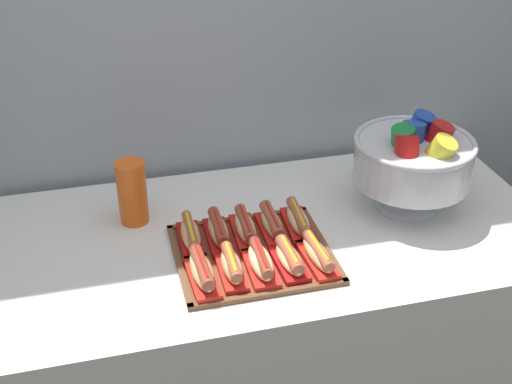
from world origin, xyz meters
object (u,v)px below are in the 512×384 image
hot_dog_1 (232,267)px  hot_dog_3 (289,259)px  hot_dog_0 (202,271)px  hot_dog_2 (261,263)px  hot_dog_4 (317,255)px  hot_dog_8 (272,224)px  hot_dog_7 (245,228)px  hot_dog_6 (218,231)px  punch_bowl (413,158)px  cup_stack (132,192)px  buffet_table (271,327)px  hot_dog_5 (191,236)px  hot_dog_9 (298,221)px  serving_tray (253,254)px

hot_dog_1 → hot_dog_3: 0.15m
hot_dog_0 → hot_dog_2: size_ratio=1.09×
hot_dog_4 → hot_dog_8: hot_dog_8 is taller
hot_dog_7 → hot_dog_8: (0.07, -0.00, 0.00)m
hot_dog_3 → hot_dog_6: bearing=132.2°
punch_bowl → cup_stack: size_ratio=1.83×
buffet_table → hot_dog_3: bearing=-92.6°
hot_dog_1 → punch_bowl: punch_bowl is taller
hot_dog_5 → hot_dog_6: 0.08m
hot_dog_3 → hot_dog_8: size_ratio=0.97×
punch_bowl → cup_stack: 0.80m
hot_dog_2 → hot_dog_4: (0.15, -0.00, -0.00)m
hot_dog_2 → punch_bowl: bearing=22.3°
hot_dog_5 → cup_stack: (-0.13, 0.17, 0.06)m
hot_dog_0 → hot_dog_6: (0.08, 0.16, -0.00)m
hot_dog_1 → hot_dog_7: (0.08, 0.16, -0.00)m
hot_dog_9 → hot_dog_3: bearing=-114.5°
hot_dog_5 → punch_bowl: (0.65, 0.04, 0.13)m
hot_dog_8 → buffet_table: bearing=67.1°
punch_bowl → cup_stack: (-0.78, 0.13, -0.07)m
hot_dog_1 → hot_dog_7: hot_dog_1 is taller
hot_dog_1 → hot_dog_8: (0.15, 0.16, -0.00)m
hot_dog_2 → hot_dog_7: bearing=90.0°
hot_dog_4 → hot_dog_8: (-0.07, 0.17, 0.00)m
hot_dog_8 → cup_stack: bearing=155.1°
hot_dog_3 → hot_dog_7: (-0.07, 0.17, 0.00)m
hot_dog_4 → hot_dog_9: size_ratio=0.99×
serving_tray → hot_dog_2: (-0.00, -0.08, 0.03)m
hot_dog_2 → hot_dog_4: 0.15m
serving_tray → hot_dog_1: bearing=-132.3°
hot_dog_5 → cup_stack: 0.22m
hot_dog_1 → hot_dog_5: size_ratio=0.89×
hot_dog_1 → hot_dog_7: 0.18m
serving_tray → hot_dog_3: hot_dog_3 is taller
hot_dog_6 → cup_stack: bearing=141.4°
serving_tray → hot_dog_1: hot_dog_1 is taller
hot_dog_5 → hot_dog_9: bearing=-0.0°
hot_dog_5 → punch_bowl: size_ratio=0.51×
hot_dog_3 → hot_dog_9: 0.18m
serving_tray → hot_dog_0: bearing=-151.2°
hot_dog_5 → hot_dog_0: bearing=-90.0°
hot_dog_6 → hot_dog_5: bearing=180.0°
serving_tray → cup_stack: cup_stack is taller
hot_dog_0 → serving_tray: bearing=28.8°
hot_dog_0 → hot_dog_3: hot_dog_0 is taller
hot_dog_0 → hot_dog_3: 0.23m
hot_dog_0 → hot_dog_9: 0.34m
hot_dog_8 → hot_dog_5: bearing=180.0°
hot_dog_2 → cup_stack: bearing=130.6°
hot_dog_2 → hot_dog_9: 0.22m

